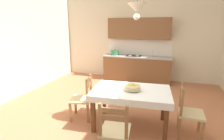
{
  "coord_description": "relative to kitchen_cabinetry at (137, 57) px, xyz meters",
  "views": [
    {
      "loc": [
        1.05,
        -3.03,
        1.91
      ],
      "look_at": [
        -0.0,
        0.24,
        1.03
      ],
      "focal_mm": 27.28,
      "sensor_mm": 36.0,
      "label": 1
    }
  ],
  "objects": [
    {
      "name": "fruit_bowl",
      "position": [
        0.43,
        -3.02,
        -0.04
      ],
      "size": [
        0.3,
        0.3,
        0.12
      ],
      "color": "tan",
      "rests_on": "dining_table"
    },
    {
      "name": "dining_chair_window_side",
      "position": [
        1.44,
        -2.98,
        -0.41
      ],
      "size": [
        0.43,
        0.43,
        0.93
      ],
      "color": "#D1BC89",
      "rests_on": "ground_plane"
    },
    {
      "name": "ground_plane",
      "position": [
        -0.07,
        -2.94,
        -0.91
      ],
      "size": [
        6.21,
        7.02,
        0.1
      ],
      "primitive_type": "cube",
      "color": "#B7704C"
    },
    {
      "name": "dining_table",
      "position": [
        0.4,
        -2.99,
        -0.23
      ],
      "size": [
        1.52,
        1.04,
        0.75
      ],
      "color": "brown",
      "rests_on": "ground_plane"
    },
    {
      "name": "dining_chair_camera_side",
      "position": [
        0.37,
        -3.91,
        -0.41
      ],
      "size": [
        0.46,
        0.46,
        0.93
      ],
      "color": "#D1BC89",
      "rests_on": "ground_plane"
    },
    {
      "name": "pendant_lamp",
      "position": [
        0.47,
        -3.05,
        1.34
      ],
      "size": [
        0.32,
        0.32,
        0.81
      ],
      "color": "black"
    },
    {
      "name": "wall_back",
      "position": [
        -0.07,
        0.33,
        1.25
      ],
      "size": [
        6.21,
        0.12,
        4.22
      ],
      "primitive_type": "cube",
      "color": "beige",
      "rests_on": "ground_plane"
    },
    {
      "name": "kitchen_cabinetry",
      "position": [
        0.0,
        0.0,
        0.0
      ],
      "size": [
        2.38,
        0.63,
        2.2
      ],
      "color": "brown",
      "rests_on": "ground_plane"
    },
    {
      "name": "dining_chair_tv_side",
      "position": [
        -0.61,
        -3.02,
        -0.41
      ],
      "size": [
        0.51,
        0.51,
        0.93
      ],
      "color": "#D1BC89",
      "rests_on": "ground_plane"
    }
  ]
}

